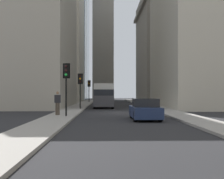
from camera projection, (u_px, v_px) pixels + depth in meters
ground_plane at (119, 113)px, 27.46m from camera, size 135.00×135.00×0.00m
sidewalk_right at (69, 112)px, 27.35m from camera, size 90.00×2.20×0.14m
sidewalk_left at (169, 112)px, 27.57m from camera, size 90.00×2.20×0.14m
building_left_midfar at (201, 11)px, 37.66m from camera, size 17.58×10.50×23.56m
building_left_far at (167, 51)px, 58.50m from camera, size 17.65×10.50×19.62m
building_right_midfar at (30, 11)px, 38.14m from camera, size 17.32×10.50×23.89m
building_right_far at (56, 32)px, 58.00m from camera, size 12.10×10.50×26.64m
church_spire at (103, 10)px, 72.09m from camera, size 5.36×5.36×40.54m
delivery_truck at (104, 95)px, 36.14m from camera, size 6.46×2.25×2.84m
sedan_navy at (145, 110)px, 20.41m from camera, size 4.30×1.78×1.42m
traffic_light_foreground at (66, 77)px, 22.01m from camera, size 0.43×0.52×3.80m
traffic_light_midblock at (80, 83)px, 31.59m from camera, size 0.43×0.52×3.64m
traffic_light_far_junction at (89, 86)px, 52.10m from camera, size 0.43×0.52×3.74m
pedestrian at (58, 102)px, 22.86m from camera, size 0.26×0.44×1.76m
discarded_bottle at (81, 107)px, 33.03m from camera, size 0.07×0.07×0.27m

